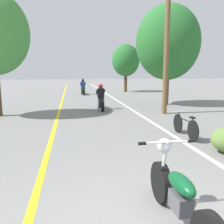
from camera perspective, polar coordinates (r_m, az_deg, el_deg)
lane_stripe_center at (r=14.81m, az=-12.21°, el=1.58°), size 0.14×48.00×0.01m
lane_stripe_edge at (r=15.15m, az=2.57°, el=1.97°), size 0.14×48.00×0.01m
utility_pole at (r=11.87m, az=13.01°, el=15.63°), size 1.10×0.24×6.46m
roadside_tree_right_near at (r=15.19m, az=13.31°, el=15.93°), size 3.88×3.49×6.00m
roadside_tree_right_far at (r=24.24m, az=3.32°, el=12.28°), size 2.76×2.48×4.73m
motorcycle_foreground at (r=3.44m, az=15.80°, el=-18.75°), size 0.87×2.03×1.07m
motorcycle_rider_lead at (r=12.91m, az=-2.71°, el=2.96°), size 0.50×1.97×1.40m
motorcycle_rider_far at (r=21.51m, az=-6.99°, el=5.63°), size 0.50×2.10×1.38m
bicycle_parked at (r=7.90m, az=17.17°, el=-3.22°), size 0.44×1.66×0.74m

